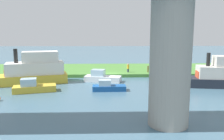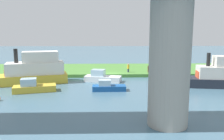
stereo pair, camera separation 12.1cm
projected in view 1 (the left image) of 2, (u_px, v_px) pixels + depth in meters
ground_plane at (111, 78)px, 35.20m from camera, size 160.00×160.00×0.00m
grassy_bank at (110, 70)px, 41.08m from camera, size 80.00×12.00×0.50m
bridge_pylon at (170, 63)px, 16.62m from camera, size 2.96×2.96×9.38m
person_on_bank at (128, 68)px, 37.00m from camera, size 0.51×0.51×1.39m
mooring_post at (148, 69)px, 36.97m from camera, size 0.20×0.20×1.03m
skiff_small at (224, 74)px, 29.13m from camera, size 8.74×4.06×4.30m
riverboat_paddlewheel at (34, 70)px, 31.11m from camera, size 9.70×5.42×4.71m
motorboat_white at (108, 87)px, 27.35m from camera, size 3.95×1.47×1.31m
motorboat_red at (102, 77)px, 32.40m from camera, size 5.30×2.93×1.67m
pontoon_yellow at (33, 87)px, 26.77m from camera, size 5.04×2.80×1.59m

